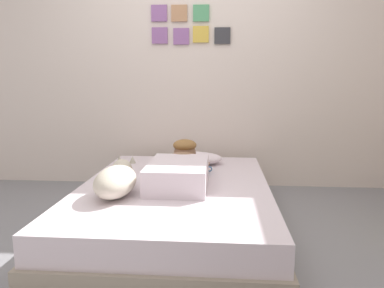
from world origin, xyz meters
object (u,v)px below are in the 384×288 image
at_px(cell_phone, 156,192).
at_px(coffee_cup, 203,169).
at_px(bed, 176,205).
at_px(person_lying, 180,168).
at_px(pillow, 194,158).
at_px(dog, 116,180).

bearing_deg(cell_phone, coffee_cup, 63.19).
bearing_deg(bed, person_lying, 65.74).
relative_size(bed, pillow, 4.00).
bearing_deg(coffee_cup, pillow, 106.39).
xyz_separation_m(pillow, cell_phone, (-0.19, -0.93, -0.05)).
bearing_deg(dog, coffee_cup, 49.08).
xyz_separation_m(bed, pillow, (0.09, 0.68, 0.23)).
height_order(bed, pillow, pillow).
bearing_deg(dog, person_lying, 43.19).
height_order(bed, cell_phone, cell_phone).
distance_m(dog, coffee_cup, 0.84).
height_order(person_lying, dog, person_lying).
xyz_separation_m(bed, dog, (-0.36, -0.30, 0.27)).
bearing_deg(pillow, person_lying, -95.46).
height_order(bed, person_lying, person_lying).
distance_m(bed, pillow, 0.72).
distance_m(coffee_cup, cell_phone, 0.65).
bearing_deg(cell_phone, person_lying, 66.96).
relative_size(bed, dog, 3.62).
height_order(pillow, person_lying, person_lying).
bearing_deg(bed, cell_phone, -112.71).
bearing_deg(pillow, coffee_cup, -73.61).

